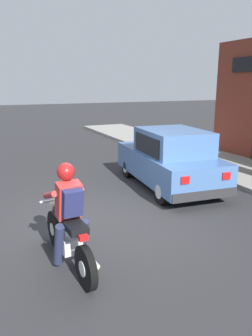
{
  "coord_description": "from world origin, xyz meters",
  "views": [
    {
      "loc": [
        -2.15,
        -5.73,
        2.7
      ],
      "look_at": [
        0.66,
        0.44,
        0.95
      ],
      "focal_mm": 35.0,
      "sensor_mm": 36.0,
      "label": 1
    }
  ],
  "objects": [
    {
      "name": "sidewalk_curb",
      "position": [
        5.22,
        3.0,
        0.07
      ],
      "size": [
        2.6,
        22.0,
        0.14
      ],
      "primitive_type": "cube",
      "color": "gray",
      "rests_on": "ground"
    },
    {
      "name": "ground_plane",
      "position": [
        0.0,
        0.0,
        0.0
      ],
      "size": [
        80.0,
        80.0,
        0.0
      ],
      "primitive_type": "plane",
      "color": "#2B2B2D"
    },
    {
      "name": "car_hatchback",
      "position": [
        2.39,
        1.48,
        0.77
      ],
      "size": [
        2.0,
        3.92,
        1.57
      ],
      "color": "black",
      "rests_on": "ground"
    },
    {
      "name": "motorcycle_with_rider",
      "position": [
        -1.07,
        -1.28,
        0.68
      ],
      "size": [
        0.58,
        2.02,
        1.62
      ],
      "color": "black",
      "rests_on": "ground"
    }
  ]
}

